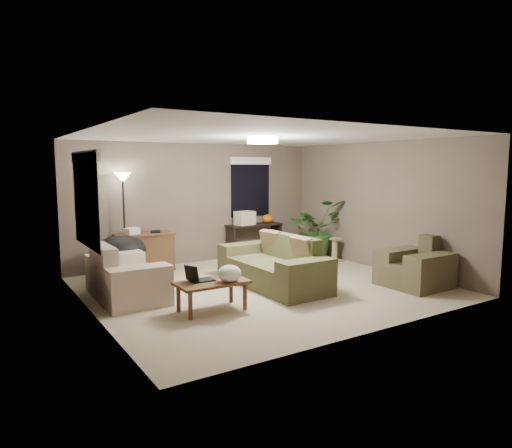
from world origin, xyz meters
TOP-DOWN VIEW (x-y plane):
  - room_shell at (0.00, 0.00)m, footprint 5.50×5.50m
  - main_sofa at (0.24, -0.01)m, footprint 0.95×2.20m
  - throw_pillows at (0.49, -0.01)m, footprint 0.31×1.37m
  - loveseat at (-2.14, 0.59)m, footprint 0.90×1.60m
  - armchair at (2.21, -1.34)m, footprint 0.95×1.00m
  - coffee_table at (-1.29, -0.68)m, footprint 1.00×0.55m
  - laptop at (-1.46, -0.58)m, footprint 0.41×0.24m
  - plastic_bag at (-1.09, -0.83)m, footprint 0.41×0.39m
  - desk at (-1.28, 2.18)m, footprint 1.10×0.50m
  - desk_papers at (-1.44, 2.17)m, footprint 0.72×0.32m
  - console_table at (1.26, 2.25)m, footprint 1.30×0.40m
  - pumpkin at (1.61, 2.25)m, footprint 0.30×0.30m
  - cardboard_box at (1.01, 2.25)m, footprint 0.43×0.34m
  - papasan_chair at (-1.86, 1.77)m, footprint 1.03×1.03m
  - floor_lamp at (-1.64, 2.24)m, footprint 0.32×0.32m
  - ceiling_fixture at (0.00, 0.00)m, footprint 0.50×0.50m
  - houseplant at (2.27, 1.39)m, footprint 1.18×1.32m
  - cat_scratching_post at (2.49, 0.97)m, footprint 0.32×0.32m
  - window_left at (-2.73, 0.30)m, footprint 0.05×1.56m
  - window_back at (1.30, 2.48)m, footprint 1.06×0.05m

SIDE VIEW (x-z plane):
  - cat_scratching_post at x=2.49m, z-range -0.04..0.46m
  - main_sofa at x=0.24m, z-range -0.13..0.72m
  - loveseat at x=-2.14m, z-range -0.13..0.72m
  - armchair at x=2.21m, z-range -0.13..0.72m
  - coffee_table at x=-1.29m, z-range 0.15..0.57m
  - desk at x=-1.28m, z-range 0.00..0.75m
  - console_table at x=1.26m, z-range 0.06..0.81m
  - papasan_chair at x=-1.86m, z-range 0.07..0.86m
  - laptop at x=-1.46m, z-range 0.36..0.60m
  - houseplant at x=2.27m, z-range 0.00..1.03m
  - plastic_bag at x=-1.09m, z-range 0.42..0.66m
  - throw_pillows at x=0.49m, z-range 0.42..0.88m
  - desk_papers at x=-1.44m, z-range 0.74..0.86m
  - pumpkin at x=1.61m, z-range 0.75..0.95m
  - cardboard_box at x=1.01m, z-range 0.75..1.05m
  - room_shell at x=0.00m, z-range -1.50..4.00m
  - floor_lamp at x=-1.64m, z-range 0.64..2.55m
  - window_left at x=-2.73m, z-range 1.12..2.45m
  - window_back at x=1.30m, z-range 1.12..2.45m
  - ceiling_fixture at x=0.00m, z-range 2.39..2.49m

